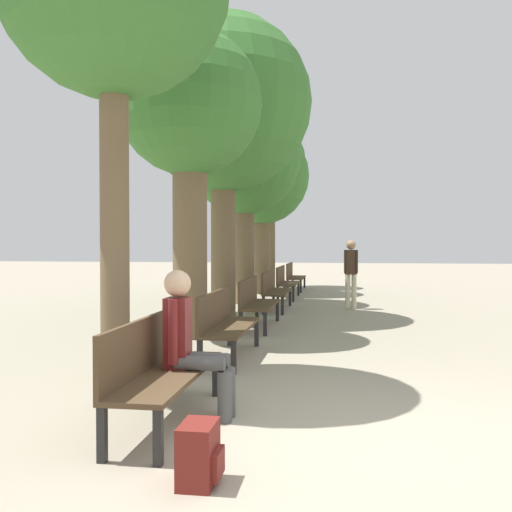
{
  "coord_description": "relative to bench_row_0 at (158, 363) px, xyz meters",
  "views": [
    {
      "loc": [
        -0.21,
        -4.23,
        1.51
      ],
      "look_at": [
        -1.68,
        5.56,
        1.29
      ],
      "focal_mm": 40.0,
      "sensor_mm": 36.0,
      "label": 1
    }
  ],
  "objects": [
    {
      "name": "ground_plane",
      "position": [
        1.74,
        -0.35,
        -0.5
      ],
      "size": [
        80.0,
        80.0,
        0.0
      ],
      "primitive_type": "plane",
      "color": "gray"
    },
    {
      "name": "bench_row_0",
      "position": [
        0.0,
        0.0,
        0.0
      ],
      "size": [
        0.49,
        1.88,
        0.88
      ],
      "color": "#4C3823",
      "rests_on": "ground_plane"
    },
    {
      "name": "bench_row_1",
      "position": [
        0.0,
        2.74,
        0.0
      ],
      "size": [
        0.49,
        1.88,
        0.88
      ],
      "color": "#4C3823",
      "rests_on": "ground_plane"
    },
    {
      "name": "bench_row_2",
      "position": [
        0.0,
        5.47,
        0.0
      ],
      "size": [
        0.49,
        1.88,
        0.88
      ],
      "color": "#4C3823",
      "rests_on": "ground_plane"
    },
    {
      "name": "bench_row_3",
      "position": [
        0.0,
        8.21,
        0.0
      ],
      "size": [
        0.49,
        1.88,
        0.88
      ],
      "color": "#4C3823",
      "rests_on": "ground_plane"
    },
    {
      "name": "bench_row_4",
      "position": [
        0.0,
        10.94,
        0.0
      ],
      "size": [
        0.49,
        1.88,
        0.88
      ],
      "color": "#4C3823",
      "rests_on": "ground_plane"
    },
    {
      "name": "bench_row_5",
      "position": [
        0.0,
        13.68,
        0.0
      ],
      "size": [
        0.49,
        1.88,
        0.88
      ],
      "color": "#4C3823",
      "rests_on": "ground_plane"
    },
    {
      "name": "tree_row_1",
      "position": [
        -0.88,
        4.28,
        3.09
      ],
      "size": [
        2.32,
        2.32,
        4.91
      ],
      "color": "brown",
      "rests_on": "ground_plane"
    },
    {
      "name": "tree_row_2",
      "position": [
        -0.88,
        6.88,
        3.81
      ],
      "size": [
        3.62,
        3.62,
        6.18
      ],
      "color": "brown",
      "rests_on": "ground_plane"
    },
    {
      "name": "tree_row_3",
      "position": [
        -0.88,
        9.46,
        3.08
      ],
      "size": [
        2.84,
        2.84,
        5.07
      ],
      "color": "brown",
      "rests_on": "ground_plane"
    },
    {
      "name": "tree_row_4",
      "position": [
        -0.88,
        12.4,
        2.96
      ],
      "size": [
        2.9,
        2.9,
        4.98
      ],
      "color": "brown",
      "rests_on": "ground_plane"
    },
    {
      "name": "tree_row_5",
      "position": [
        -0.88,
        14.75,
        3.79
      ],
      "size": [
        2.37,
        2.37,
        5.55
      ],
      "color": "brown",
      "rests_on": "ground_plane"
    },
    {
      "name": "person_seated",
      "position": [
        0.24,
        0.17,
        0.17
      ],
      "size": [
        0.61,
        0.35,
        1.28
      ],
      "color": "#4C4C4C",
      "rests_on": "ground_plane"
    },
    {
      "name": "backpack",
      "position": [
        0.65,
        -1.14,
        -0.31
      ],
      "size": [
        0.25,
        0.33,
        0.38
      ],
      "color": "maroon",
      "rests_on": "ground_plane"
    },
    {
      "name": "pedestrian_near",
      "position": [
        1.74,
        8.69,
        0.4
      ],
      "size": [
        0.32,
        0.28,
        1.58
      ],
      "color": "beige",
      "rests_on": "ground_plane"
    }
  ]
}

